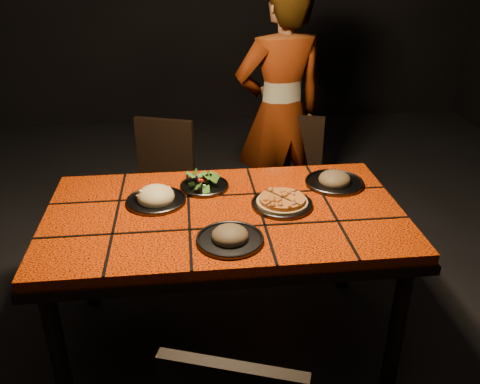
{
  "coord_description": "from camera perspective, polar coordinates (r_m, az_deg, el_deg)",
  "views": [
    {
      "loc": [
        -0.15,
        -2.0,
        1.85
      ],
      "look_at": [
        0.07,
        0.04,
        0.82
      ],
      "focal_mm": 38.0,
      "sensor_mm": 36.0,
      "label": 1
    }
  ],
  "objects": [
    {
      "name": "room_shell",
      "position": [
        2.03,
        -2.05,
        16.74
      ],
      "size": [
        6.04,
        7.04,
        3.08
      ],
      "color": "black",
      "rests_on": "ground"
    },
    {
      "name": "dining_table",
      "position": [
        2.33,
        -1.72,
        -3.8
      ],
      "size": [
        1.62,
        0.92,
        0.75
      ],
      "color": "#DF3B07",
      "rests_on": "ground"
    },
    {
      "name": "chair_far_left",
      "position": [
        3.27,
        -8.8,
        1.63
      ],
      "size": [
        0.48,
        0.48,
        0.84
      ],
      "rotation": [
        0.0,
        0.0,
        -0.33
      ],
      "color": "black",
      "rests_on": "ground"
    },
    {
      "name": "chair_far_right",
      "position": [
        3.32,
        5.76,
        2.19
      ],
      "size": [
        0.48,
        0.48,
        0.84
      ],
      "rotation": [
        0.0,
        0.0,
        -0.32
      ],
      "color": "black",
      "rests_on": "ground"
    },
    {
      "name": "diner",
      "position": [
        3.32,
        4.54,
        8.8
      ],
      "size": [
        0.68,
        0.52,
        1.67
      ],
      "primitive_type": "imported",
      "rotation": [
        0.0,
        0.0,
        3.36
      ],
      "color": "brown",
      "rests_on": "ground"
    },
    {
      "name": "plate_pizza",
      "position": [
        2.33,
        4.75,
        -1.17
      ],
      "size": [
        0.33,
        0.33,
        0.04
      ],
      "color": "#3E3D43",
      "rests_on": "dining_table"
    },
    {
      "name": "plate_pasta",
      "position": [
        2.38,
        -9.42,
        -0.64
      ],
      "size": [
        0.28,
        0.28,
        0.09
      ],
      "color": "#3E3D43",
      "rests_on": "dining_table"
    },
    {
      "name": "plate_salad",
      "position": [
        2.49,
        -4.03,
        1.01
      ],
      "size": [
        0.24,
        0.24,
        0.07
      ],
      "color": "#3E3D43",
      "rests_on": "dining_table"
    },
    {
      "name": "plate_mushroom_a",
      "position": [
        2.05,
        -1.13,
        -5.0
      ],
      "size": [
        0.28,
        0.28,
        0.09
      ],
      "color": "#3E3D43",
      "rests_on": "dining_table"
    },
    {
      "name": "plate_mushroom_b",
      "position": [
        2.56,
        10.58,
        1.37
      ],
      "size": [
        0.29,
        0.29,
        0.1
      ],
      "color": "#3E3D43",
      "rests_on": "dining_table"
    }
  ]
}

